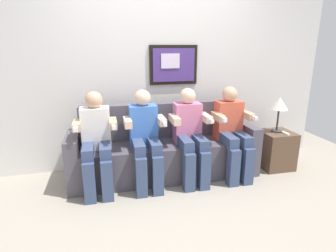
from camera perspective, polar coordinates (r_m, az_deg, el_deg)
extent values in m
plane|color=#9E9384|center=(3.31, 0.61, -12.43)|extent=(6.12, 6.12, 0.00)
cube|color=silver|center=(3.67, -2.24, 11.70)|extent=(4.70, 0.05, 2.60)
cube|color=black|center=(3.67, 1.14, 12.49)|extent=(0.63, 0.03, 0.50)
cube|color=#4C337F|center=(3.65, 1.20, 12.48)|extent=(0.55, 0.02, 0.42)
cube|color=silver|center=(3.63, 0.48, 13.27)|extent=(0.24, 0.02, 0.18)
cube|color=#514C56|center=(3.47, -0.53, -6.92)|extent=(2.02, 0.58, 0.45)
cube|color=#514C56|center=(3.52, -1.33, 1.20)|extent=(2.02, 0.14, 0.45)
cube|color=#514C56|center=(3.39, -18.84, -6.87)|extent=(0.14, 0.58, 0.62)
cube|color=#514C56|center=(3.81, 15.62, -4.03)|extent=(0.14, 0.58, 0.62)
cube|color=white|center=(3.23, -14.66, -0.46)|extent=(0.32, 0.20, 0.48)
sphere|color=tan|center=(3.16, -15.07, 5.21)|extent=(0.19, 0.19, 0.19)
cube|color=#38476B|center=(3.10, -16.14, -4.78)|extent=(0.12, 0.40, 0.12)
cube|color=#38476B|center=(3.10, -12.81, -4.58)|extent=(0.12, 0.40, 0.12)
cube|color=#38476B|center=(3.03, -15.88, -11.15)|extent=(0.12, 0.12, 0.45)
cube|color=#38476B|center=(3.03, -12.42, -10.95)|extent=(0.12, 0.12, 0.45)
cube|color=tan|center=(3.11, -18.29, 0.12)|extent=(0.08, 0.28, 0.08)
cube|color=tan|center=(3.09, -11.28, 0.57)|extent=(0.08, 0.28, 0.08)
cube|color=white|center=(2.94, -11.17, -0.06)|extent=(0.04, 0.13, 0.04)
cube|color=white|center=(2.95, -18.55, -0.53)|extent=(0.04, 0.10, 0.04)
cube|color=#3F72CC|center=(3.26, -5.15, 0.15)|extent=(0.32, 0.20, 0.48)
sphere|color=beige|center=(3.18, -5.29, 5.79)|extent=(0.19, 0.19, 0.19)
cube|color=#38476B|center=(3.11, -6.18, -4.13)|extent=(0.12, 0.40, 0.12)
cube|color=#38476B|center=(3.14, -2.91, -3.89)|extent=(0.12, 0.40, 0.12)
cube|color=#38476B|center=(3.05, -5.53, -10.45)|extent=(0.12, 0.12, 0.45)
cube|color=#38476B|center=(3.07, -2.15, -10.15)|extent=(0.12, 0.12, 0.45)
cube|color=beige|center=(3.10, -8.34, 0.75)|extent=(0.08, 0.28, 0.08)
cube|color=beige|center=(3.15, -1.45, 1.18)|extent=(0.08, 0.28, 0.08)
cube|color=white|center=(3.00, -0.83, 0.59)|extent=(0.04, 0.13, 0.04)
cube|color=pink|center=(3.37, 3.96, 0.73)|extent=(0.32, 0.20, 0.48)
sphere|color=beige|center=(3.30, 4.07, 6.18)|extent=(0.19, 0.19, 0.19)
cube|color=#38476B|center=(3.22, 3.41, -3.39)|extent=(0.12, 0.40, 0.12)
cube|color=#38476B|center=(3.27, 6.44, -3.13)|extent=(0.12, 0.40, 0.12)
cube|color=#38476B|center=(3.15, 4.37, -9.46)|extent=(0.12, 0.12, 0.45)
cube|color=#38476B|center=(3.21, 7.48, -9.09)|extent=(0.12, 0.12, 0.45)
cube|color=beige|center=(3.19, 1.36, 1.35)|extent=(0.08, 0.28, 0.08)
cube|color=beige|center=(3.30, 7.76, 1.72)|extent=(0.08, 0.28, 0.08)
cube|color=white|center=(3.16, 8.79, 1.19)|extent=(0.04, 0.13, 0.04)
cube|color=#D8593F|center=(3.56, 12.29, 1.24)|extent=(0.32, 0.20, 0.48)
sphere|color=tan|center=(3.50, 12.61, 6.40)|extent=(0.19, 0.19, 0.19)
cube|color=#38476B|center=(3.40, 12.16, -2.62)|extent=(0.12, 0.40, 0.12)
cube|color=#38476B|center=(3.48, 14.85, -2.37)|extent=(0.12, 0.40, 0.12)
cube|color=#38476B|center=(3.34, 13.33, -8.32)|extent=(0.12, 0.12, 0.45)
cube|color=#38476B|center=(3.42, 16.06, -7.94)|extent=(0.12, 0.12, 0.45)
cube|color=tan|center=(3.36, 10.30, 1.86)|extent=(0.08, 0.28, 0.08)
cube|color=tan|center=(3.53, 15.99, 2.17)|extent=(0.08, 0.28, 0.08)
cube|color=white|center=(3.39, 17.29, 1.68)|extent=(0.04, 0.13, 0.04)
cube|color=white|center=(3.22, 11.43, 1.34)|extent=(0.04, 0.10, 0.04)
cube|color=brown|center=(3.98, 21.36, -4.57)|extent=(0.40, 0.40, 0.50)
cylinder|color=#333338|center=(3.91, 21.47, -0.93)|extent=(0.14, 0.14, 0.02)
cylinder|color=#333338|center=(3.88, 21.70, 1.19)|extent=(0.02, 0.02, 0.28)
cone|color=silver|center=(3.83, 22.04, 4.37)|extent=(0.22, 0.22, 0.16)
cube|color=white|center=(3.85, 23.10, -1.40)|extent=(0.04, 0.13, 0.02)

